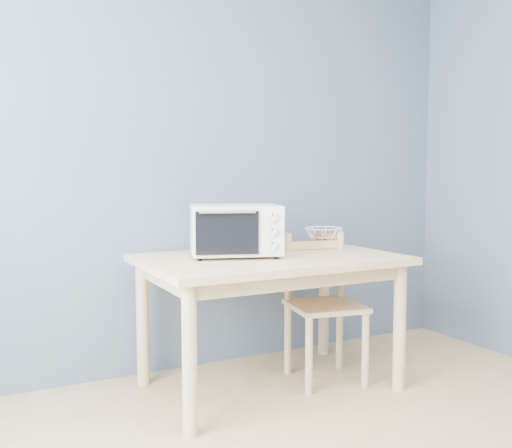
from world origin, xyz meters
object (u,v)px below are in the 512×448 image
toaster_oven (232,230)px  dining_chair (323,308)px  dining_table (270,274)px  fruit_basket (323,236)px

toaster_oven → dining_chair: 0.73m
dining_table → dining_chair: size_ratio=1.64×
fruit_basket → dining_chair: fruit_basket is taller
toaster_oven → dining_chair: bearing=10.5°
dining_table → fruit_basket: (0.55, 0.28, 0.16)m
toaster_oven → fruit_basket: toaster_oven is taller
toaster_oven → fruit_basket: size_ratio=2.16×
fruit_basket → dining_chair: bearing=-124.3°
toaster_oven → dining_chair: toaster_oven is taller
dining_table → toaster_oven: 0.33m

